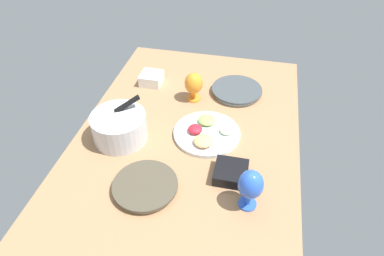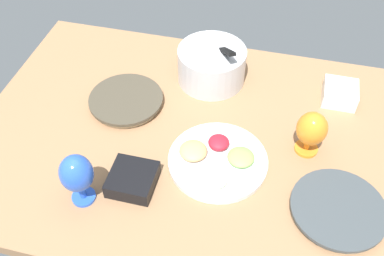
{
  "view_description": "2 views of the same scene",
  "coord_description": "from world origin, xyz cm",
  "px_view_note": "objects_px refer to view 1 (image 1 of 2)",
  "views": [
    {
      "loc": [
        -112.49,
        -27.22,
        108.18
      ],
      "look_at": [
        0.31,
        -2.62,
        6.4
      ],
      "focal_mm": 31.42,
      "sensor_mm": 36.0,
      "label": 1
    },
    {
      "loc": [
        16.91,
        -94.97,
        110.12
      ],
      "look_at": [
        -5.96,
        -2.17,
        6.4
      ],
      "focal_mm": 41.11,
      "sensor_mm": 36.0,
      "label": 2
    }
  ],
  "objects_px": {
    "dinner_plate_right": "(237,91)",
    "square_bowl_black": "(231,172)",
    "hurricane_glass_orange": "(194,84)",
    "hurricane_glass_blue": "(251,186)",
    "dinner_plate_left": "(145,186)",
    "mixing_bowl": "(119,126)",
    "fruit_platter": "(206,133)",
    "square_bowl_white": "(151,78)"
  },
  "relations": [
    {
      "from": "dinner_plate_right",
      "to": "square_bowl_black",
      "type": "distance_m",
      "value": 0.61
    },
    {
      "from": "dinner_plate_right",
      "to": "hurricane_glass_orange",
      "type": "height_order",
      "value": "hurricane_glass_orange"
    },
    {
      "from": "dinner_plate_right",
      "to": "hurricane_glass_blue",
      "type": "xyz_separation_m",
      "value": [
        -0.73,
        -0.13,
        0.1
      ]
    },
    {
      "from": "dinner_plate_left",
      "to": "square_bowl_black",
      "type": "relative_size",
      "value": 1.93
    },
    {
      "from": "mixing_bowl",
      "to": "hurricane_glass_orange",
      "type": "bearing_deg",
      "value": -35.67
    },
    {
      "from": "square_bowl_black",
      "to": "fruit_platter",
      "type": "bearing_deg",
      "value": 32.21
    },
    {
      "from": "dinner_plate_right",
      "to": "square_bowl_white",
      "type": "relative_size",
      "value": 2.34
    },
    {
      "from": "fruit_platter",
      "to": "dinner_plate_left",
      "type": "bearing_deg",
      "value": 153.82
    },
    {
      "from": "hurricane_glass_orange",
      "to": "square_bowl_white",
      "type": "relative_size",
      "value": 1.35
    },
    {
      "from": "hurricane_glass_orange",
      "to": "square_bowl_black",
      "type": "distance_m",
      "value": 0.57
    },
    {
      "from": "fruit_platter",
      "to": "square_bowl_black",
      "type": "xyz_separation_m",
      "value": [
        -0.23,
        -0.15,
        0.01
      ]
    },
    {
      "from": "dinner_plate_right",
      "to": "square_bowl_black",
      "type": "xyz_separation_m",
      "value": [
        -0.6,
        -0.04,
        0.01
      ]
    },
    {
      "from": "mixing_bowl",
      "to": "square_bowl_black",
      "type": "xyz_separation_m",
      "value": [
        -0.13,
        -0.53,
        -0.04
      ]
    },
    {
      "from": "hurricane_glass_blue",
      "to": "square_bowl_black",
      "type": "bearing_deg",
      "value": 32.83
    },
    {
      "from": "dinner_plate_left",
      "to": "hurricane_glass_blue",
      "type": "height_order",
      "value": "hurricane_glass_blue"
    },
    {
      "from": "dinner_plate_right",
      "to": "hurricane_glass_orange",
      "type": "xyz_separation_m",
      "value": [
        -0.1,
        0.22,
        0.08
      ]
    },
    {
      "from": "hurricane_glass_blue",
      "to": "mixing_bowl",
      "type": "bearing_deg",
      "value": 67.58
    },
    {
      "from": "fruit_platter",
      "to": "hurricane_glass_orange",
      "type": "height_order",
      "value": "hurricane_glass_orange"
    },
    {
      "from": "square_bowl_black",
      "to": "hurricane_glass_blue",
      "type": "bearing_deg",
      "value": -147.17
    },
    {
      "from": "mixing_bowl",
      "to": "dinner_plate_left",
      "type": "bearing_deg",
      "value": -142.05
    },
    {
      "from": "mixing_bowl",
      "to": "hurricane_glass_blue",
      "type": "xyz_separation_m",
      "value": [
        -0.25,
        -0.62,
        0.04
      ]
    },
    {
      "from": "fruit_platter",
      "to": "hurricane_glass_orange",
      "type": "xyz_separation_m",
      "value": [
        0.27,
        0.12,
        0.08
      ]
    },
    {
      "from": "mixing_bowl",
      "to": "fruit_platter",
      "type": "relative_size",
      "value": 0.79
    },
    {
      "from": "dinner_plate_left",
      "to": "fruit_platter",
      "type": "height_order",
      "value": "fruit_platter"
    },
    {
      "from": "hurricane_glass_blue",
      "to": "fruit_platter",
      "type": "bearing_deg",
      "value": 32.43
    },
    {
      "from": "square_bowl_white",
      "to": "dinner_plate_right",
      "type": "bearing_deg",
      "value": -89.23
    },
    {
      "from": "dinner_plate_left",
      "to": "hurricane_glass_blue",
      "type": "xyz_separation_m",
      "value": [
        0.01,
        -0.41,
        0.1
      ]
    },
    {
      "from": "fruit_platter",
      "to": "square_bowl_white",
      "type": "relative_size",
      "value": 2.68
    },
    {
      "from": "dinner_plate_left",
      "to": "mixing_bowl",
      "type": "distance_m",
      "value": 0.34
    },
    {
      "from": "dinner_plate_left",
      "to": "fruit_platter",
      "type": "xyz_separation_m",
      "value": [
        0.37,
        -0.18,
        -0.0
      ]
    },
    {
      "from": "dinner_plate_left",
      "to": "mixing_bowl",
      "type": "relative_size",
      "value": 1.05
    },
    {
      "from": "hurricane_glass_orange",
      "to": "mixing_bowl",
      "type": "bearing_deg",
      "value": 144.33
    },
    {
      "from": "dinner_plate_right",
      "to": "fruit_platter",
      "type": "height_order",
      "value": "fruit_platter"
    },
    {
      "from": "dinner_plate_left",
      "to": "hurricane_glass_orange",
      "type": "height_order",
      "value": "hurricane_glass_orange"
    },
    {
      "from": "mixing_bowl",
      "to": "square_bowl_black",
      "type": "height_order",
      "value": "mixing_bowl"
    },
    {
      "from": "square_bowl_black",
      "to": "dinner_plate_right",
      "type": "bearing_deg",
      "value": 4.22
    },
    {
      "from": "dinner_plate_left",
      "to": "mixing_bowl",
      "type": "bearing_deg",
      "value": 37.95
    },
    {
      "from": "hurricane_glass_orange",
      "to": "hurricane_glass_blue",
      "type": "bearing_deg",
      "value": -151.09
    },
    {
      "from": "mixing_bowl",
      "to": "hurricane_glass_blue",
      "type": "bearing_deg",
      "value": -112.42
    },
    {
      "from": "dinner_plate_right",
      "to": "hurricane_glass_blue",
      "type": "bearing_deg",
      "value": -170.21
    },
    {
      "from": "dinner_plate_left",
      "to": "square_bowl_black",
      "type": "bearing_deg",
      "value": -67.08
    },
    {
      "from": "fruit_platter",
      "to": "hurricane_glass_orange",
      "type": "bearing_deg",
      "value": 23.9
    }
  ]
}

